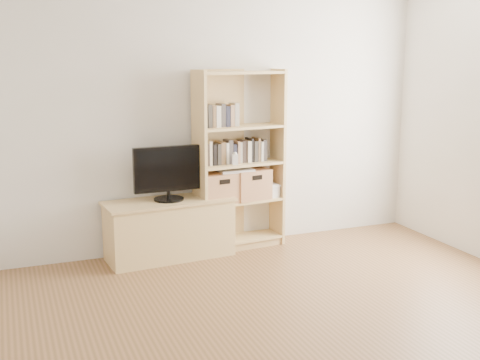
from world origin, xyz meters
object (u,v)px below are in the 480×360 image
tv_stand (170,230)px  bookshelf (239,160)px  laptop (235,170)px  baby_monitor (235,160)px  basket_right (249,184)px  basket_left (218,187)px  television (168,173)px

tv_stand → bookshelf: bookshelf is taller
tv_stand → laptop: laptop is taller
baby_monitor → basket_right: bearing=41.9°
basket_right → tv_stand: bearing=176.0°
tv_stand → basket_left: (0.50, 0.03, 0.36)m
laptop → baby_monitor: bearing=-110.7°
television → basket_left: 0.53m
baby_monitor → basket_left: 0.32m
bookshelf → laptop: 0.10m
baby_monitor → laptop: baby_monitor is taller
bookshelf → laptop: bookshelf is taller
bookshelf → basket_right: (0.11, 0.01, -0.24)m
tv_stand → basket_left: bearing=-1.1°
tv_stand → baby_monitor: baby_monitor is taller
basket_left → basket_right: 0.34m
bookshelf → basket_left: bearing=-178.8°
laptop → bookshelf: bearing=21.4°
laptop → basket_left: bearing=-175.8°
basket_right → baby_monitor: bearing=-158.6°
bookshelf → television: 0.74m
basket_right → television: bearing=176.0°
baby_monitor → laptop: (0.04, 0.09, -0.12)m
television → tv_stand: bearing=178.4°
television → basket_right: 0.86m
tv_stand → basket_right: basket_right is taller
tv_stand → basket_left: basket_left is taller
baby_monitor → basket_left: bearing=163.4°
tv_stand → basket_left: 0.62m
basket_left → laptop: laptop is taller
bookshelf → laptop: (-0.05, -0.02, -0.09)m
bookshelf → laptop: bearing=-165.6°
television → bookshelf: bearing=3.3°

